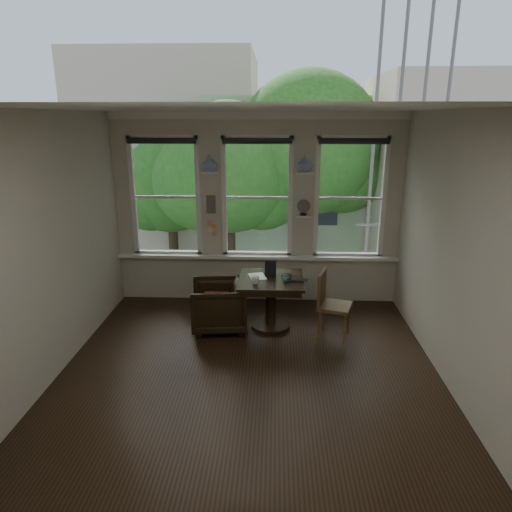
{
  "coord_description": "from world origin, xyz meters",
  "views": [
    {
      "loc": [
        0.29,
        -4.88,
        2.92
      ],
      "look_at": [
        0.04,
        0.9,
        1.15
      ],
      "focal_mm": 32.0,
      "sensor_mm": 36.0,
      "label": 1
    }
  ],
  "objects_px": {
    "laptop": "(296,281)",
    "table": "(271,303)",
    "armchair_left": "(219,306)",
    "side_chair_right": "(335,306)",
    "mug": "(255,280)"
  },
  "relations": [
    {
      "from": "table",
      "to": "side_chair_right",
      "type": "distance_m",
      "value": 0.91
    },
    {
      "from": "armchair_left",
      "to": "side_chair_right",
      "type": "xyz_separation_m",
      "value": [
        1.61,
        -0.19,
        0.11
      ]
    },
    {
      "from": "armchair_left",
      "to": "table",
      "type": "bearing_deg",
      "value": 87.68
    },
    {
      "from": "armchair_left",
      "to": "side_chair_right",
      "type": "distance_m",
      "value": 1.63
    },
    {
      "from": "table",
      "to": "laptop",
      "type": "distance_m",
      "value": 0.53
    },
    {
      "from": "armchair_left",
      "to": "laptop",
      "type": "bearing_deg",
      "value": 80.75
    },
    {
      "from": "side_chair_right",
      "to": "laptop",
      "type": "xyz_separation_m",
      "value": [
        -0.53,
        0.14,
        0.3
      ]
    },
    {
      "from": "side_chair_right",
      "to": "mug",
      "type": "relative_size",
      "value": 8.55
    },
    {
      "from": "table",
      "to": "side_chair_right",
      "type": "xyz_separation_m",
      "value": [
        0.87,
        -0.25,
        0.09
      ]
    },
    {
      "from": "armchair_left",
      "to": "side_chair_right",
      "type": "relative_size",
      "value": 0.84
    },
    {
      "from": "side_chair_right",
      "to": "laptop",
      "type": "height_order",
      "value": "side_chair_right"
    },
    {
      "from": "laptop",
      "to": "mug",
      "type": "bearing_deg",
      "value": -152.47
    },
    {
      "from": "laptop",
      "to": "table",
      "type": "bearing_deg",
      "value": 179.73
    },
    {
      "from": "side_chair_right",
      "to": "laptop",
      "type": "distance_m",
      "value": 0.62
    },
    {
      "from": "table",
      "to": "laptop",
      "type": "height_order",
      "value": "laptop"
    }
  ]
}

